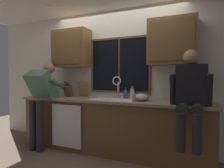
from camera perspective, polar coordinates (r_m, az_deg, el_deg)
name	(u,v)px	position (r m, az deg, el deg)	size (l,w,h in m)	color
back_wall	(117,79)	(3.65, 1.45, 1.59)	(5.72, 0.12, 2.55)	silver
ceiling_downlight_left	(51,7)	(3.82, -17.69, 20.89)	(0.14, 0.14, 0.01)	#FFEAB2
window_glass	(119,65)	(3.57, 2.22, 5.59)	(1.10, 0.02, 0.95)	black
window_frame_top	(119,38)	(3.62, 2.18, 13.40)	(1.17, 0.02, 0.04)	brown
window_frame_bottom	(119,92)	(3.56, 2.15, -2.33)	(1.17, 0.02, 0.04)	brown
window_frame_left	(92,66)	(3.80, -5.85, 5.37)	(0.04, 0.02, 0.95)	brown
window_frame_right	(150,64)	(3.39, 11.16, 5.73)	(0.04, 0.02, 0.95)	brown
window_mullion_center	(119,65)	(3.56, 2.15, 5.60)	(0.02, 0.02, 0.95)	brown
lower_cabinet_run	(109,127)	(3.44, -0.82, -12.50)	(3.32, 0.58, 0.88)	brown
countertop	(109,101)	(3.34, -0.97, -4.92)	(3.38, 0.62, 0.04)	gray
dishwasher_front	(66,126)	(3.51, -13.38, -11.97)	(0.60, 0.02, 0.74)	white
upper_cabinet_left	(71,49)	(3.91, -11.92, 10.18)	(0.74, 0.36, 0.72)	brown
upper_cabinet_right	(172,42)	(3.22, 17.38, 11.87)	(0.74, 0.36, 0.72)	brown
sink	(113,105)	(3.33, 0.35, -6.30)	(0.80, 0.46, 0.21)	white
faucet	(118,84)	(3.46, 1.65, -0.13)	(0.18, 0.09, 0.40)	silver
person_standing	(42,96)	(3.76, -20.10, -3.23)	(0.53, 0.68, 1.58)	#262628
person_sitting_on_counter	(190,92)	(2.76, 22.15, -2.32)	(0.54, 0.62, 1.26)	#262628
knife_block	(68,91)	(3.87, -12.78, -2.09)	(0.12, 0.18, 0.32)	brown
cutting_board	(83,89)	(3.84, -8.48, -1.45)	(0.23, 0.02, 0.31)	#997047
mixing_bowl	(141,97)	(3.17, 8.60, -3.93)	(0.25, 0.25, 0.13)	#B7B7BC
soap_dispenser	(134,97)	(3.05, 6.44, -3.92)	(0.06, 0.07, 0.18)	pink
bottle_green_glass	(132,93)	(3.40, 6.02, -2.80)	(0.07, 0.07, 0.24)	#B7B7BC
bottle_tall_clear	(126,94)	(3.44, 4.05, -3.00)	(0.06, 0.06, 0.20)	#334C8C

